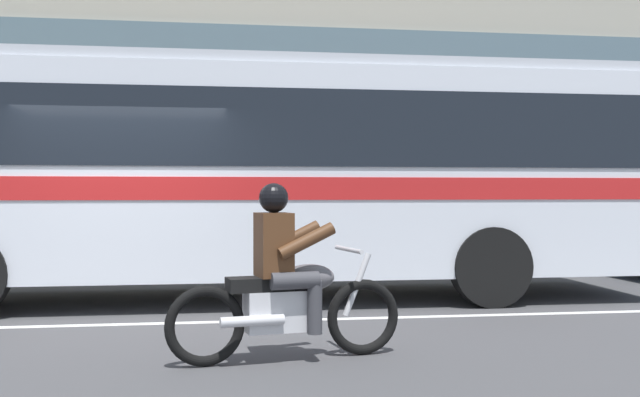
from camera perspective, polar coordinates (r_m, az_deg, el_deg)
name	(u,v)px	position (r m, az deg, el deg)	size (l,w,h in m)	color
ground_plane	(121,316)	(9.32, -15.00, -8.69)	(60.00, 60.00, 0.00)	#3D3D3F
sidewalk_curb	(153,267)	(14.35, -12.65, -5.15)	(28.00, 3.80, 0.15)	#B7B2A8
lane_center_stripe	(115,324)	(8.73, -15.46, -9.29)	(26.60, 0.14, 0.01)	silver
transit_bus	(251,163)	(10.36, -5.31, 2.70)	(11.01, 2.65, 3.22)	silver
motorcycle_with_rider	(285,286)	(6.60, -2.67, -6.74)	(2.12, 0.74, 1.56)	black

